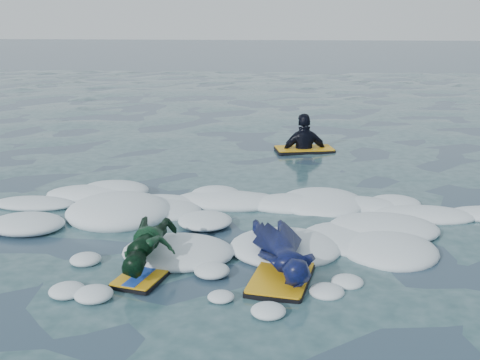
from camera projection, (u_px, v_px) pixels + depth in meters
The scene contains 5 objects.
ground at pixel (124, 248), 6.36m from camera, with size 120.00×120.00×0.00m, color #1C2943.
foam_band at pixel (149, 217), 7.36m from camera, with size 12.00×3.10×0.30m, color white, non-canonical shape.
prone_woman_unit at pixel (283, 253), 5.73m from camera, with size 0.85×1.51×0.37m.
prone_child_unit at pixel (150, 249), 5.76m from camera, with size 0.54×1.13×0.42m.
waiting_rider_unit at pixel (304, 156), 10.90m from camera, with size 1.13×0.79×1.55m.
Camera 1 is at (1.82, -5.80, 2.36)m, focal length 45.00 mm.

